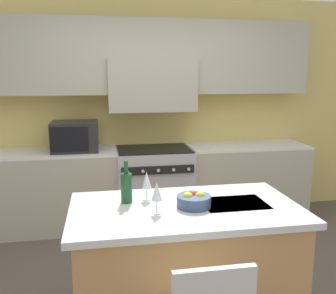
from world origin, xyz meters
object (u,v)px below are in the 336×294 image
Objects in this scene: range_stove at (154,186)px; fruit_bowl at (194,200)px; wine_glass_near at (157,192)px; microwave at (75,136)px; wine_bottle at (126,187)px; wine_glass_far at (147,181)px.

fruit_bowl is at bearing -90.16° from range_stove.
wine_glass_near is 0.90× the size of fruit_bowl.
wine_bottle is (0.45, -1.81, -0.08)m from microwave.
wine_glass_far is (0.14, 0.03, 0.03)m from wine_bottle.
wine_glass_far is at bearing 96.53° from wine_glass_near.
fruit_bowl is at bearing -65.71° from microwave.
wine_bottle is 1.29× the size of fruit_bowl.
microwave is 2.15m from wine_glass_near.
wine_glass_near is at bearing -163.77° from fruit_bowl.
fruit_bowl is at bearing -21.27° from wine_bottle.
wine_bottle is at bearing 158.73° from fruit_bowl.
microwave reaches higher than wine_bottle.
microwave is 2.48× the size of wine_glass_near.
microwave is 2.48× the size of wine_glass_far.
range_stove is at bearing 89.84° from fruit_bowl.
microwave reaches higher than fruit_bowl.
wine_glass_near and wine_glass_far have the same top height.
fruit_bowl is at bearing 16.23° from wine_glass_near.
microwave reaches higher than wine_glass_far.
wine_bottle is 1.43× the size of wine_glass_far.
wine_glass_near is (0.63, -2.05, -0.05)m from microwave.
wine_bottle is 0.15m from wine_glass_far.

